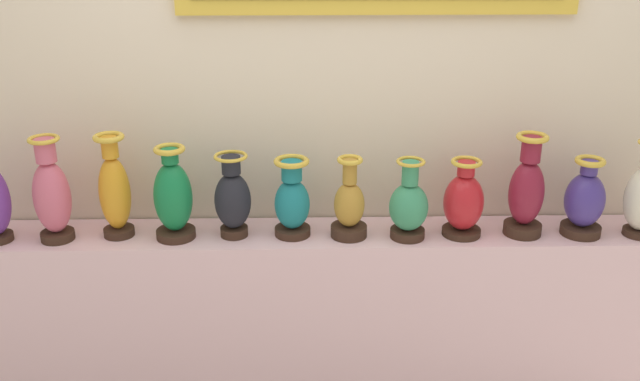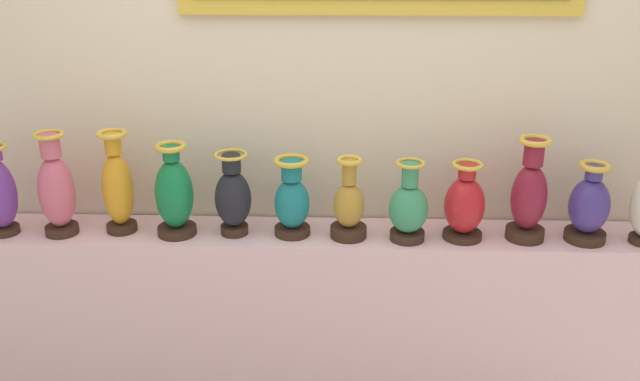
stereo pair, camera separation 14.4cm
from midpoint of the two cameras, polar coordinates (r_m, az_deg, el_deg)
name	(u,v)px [view 2 (the right image)]	position (r m, az deg, el deg)	size (l,w,h in m)	color
display_shelf	(320,322)	(3.09, 1.35, -10.53)	(2.85, 0.30, 0.85)	beige
back_wall	(323,85)	(2.91, 1.67, 8.44)	(4.59, 0.14, 2.79)	beige
vase_rose	(56,190)	(2.97, -19.08, 0.05)	(0.14, 0.14, 0.42)	#382319
vase_amber	(117,187)	(2.92, -14.57, 0.28)	(0.12, 0.12, 0.42)	#382319
vase_emerald	(174,195)	(2.85, -10.19, -0.33)	(0.16, 0.16, 0.38)	#382319
vase_onyx	(233,197)	(2.83, -5.55, -0.54)	(0.14, 0.14, 0.34)	#382319
vase_teal	(292,201)	(2.82, -0.81, -0.83)	(0.14, 0.14, 0.32)	#382319
vase_ochre	(349,207)	(2.81, 3.79, -1.32)	(0.15, 0.15, 0.33)	#382319
vase_jade	(408,208)	(2.81, 8.56, -1.43)	(0.15, 0.15, 0.33)	#382319
vase_crimson	(464,205)	(2.86, 12.91, -1.18)	(0.16, 0.16, 0.32)	#382319
vase_burgundy	(529,196)	(2.90, 17.76, -0.45)	(0.15, 0.15, 0.42)	#382319
vase_indigo	(589,207)	(2.98, 22.04, -1.24)	(0.16, 0.16, 0.32)	#382319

